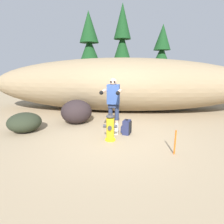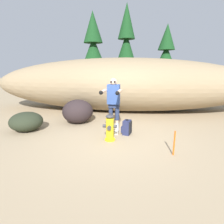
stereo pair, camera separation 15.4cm
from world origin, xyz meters
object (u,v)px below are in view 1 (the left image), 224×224
(fire_hydrant, at_px, (110,128))
(boulder_mid, at_px, (25,122))
(utility_worker, at_px, (113,99))
(boulder_large, at_px, (77,112))
(survey_stake, at_px, (175,142))
(spare_backpack, at_px, (126,127))

(fire_hydrant, height_order, boulder_mid, fire_hydrant)
(utility_worker, xyz_separation_m, boulder_mid, (-2.83, -0.09, -0.77))
(boulder_large, bearing_deg, boulder_mid, -144.08)
(survey_stake, bearing_deg, boulder_large, 143.38)
(boulder_mid, xyz_separation_m, survey_stake, (4.38, -1.19, -0.01))
(spare_backpack, bearing_deg, fire_hydrant, 65.63)
(utility_worker, bearing_deg, spare_backpack, 90.33)
(boulder_large, distance_m, boulder_mid, 1.75)
(boulder_large, height_order, boulder_mid, boulder_large)
(fire_hydrant, relative_size, utility_worker, 0.47)
(boulder_large, bearing_deg, fire_hydrant, -47.41)
(survey_stake, bearing_deg, fire_hydrant, 155.99)
(utility_worker, bearing_deg, survey_stake, 55.17)
(utility_worker, bearing_deg, boulder_mid, -83.68)
(spare_backpack, xyz_separation_m, boulder_mid, (-3.24, -0.06, 0.09))
(spare_backpack, relative_size, boulder_large, 0.42)
(fire_hydrant, xyz_separation_m, boulder_mid, (-2.79, 0.48, -0.06))
(spare_backpack, height_order, survey_stake, survey_stake)
(boulder_large, height_order, survey_stake, boulder_large)
(utility_worker, distance_m, survey_stake, 2.15)
(spare_backpack, distance_m, boulder_mid, 3.24)
(utility_worker, xyz_separation_m, survey_stake, (1.55, -1.27, -0.78))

